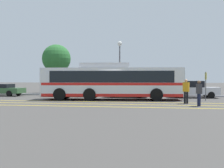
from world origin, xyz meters
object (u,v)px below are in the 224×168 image
object	(u,v)px
transit_bus	(112,81)
pedestrian_1	(186,90)
pedestrian_0	(199,92)
tree_0	(56,59)
parked_car_2	(128,89)
parked_car_0	(2,90)
parked_car_1	(68,89)
parked_car_3	(193,89)
street_lamp	(120,56)
bus_stop_sign	(206,82)

from	to	relation	value
transit_bus	pedestrian_1	bearing A→B (deg)	59.27
pedestrian_0	tree_0	bearing A→B (deg)	-149.29
parked_car_2	tree_0	bearing A→B (deg)	59.13
transit_bus	pedestrian_0	bearing A→B (deg)	49.43
parked_car_0	transit_bus	bearing A→B (deg)	-101.77
parked_car_1	pedestrian_1	distance (m)	12.37
parked_car_3	pedestrian_0	distance (m)	7.84
street_lamp	bus_stop_sign	bearing A→B (deg)	-36.16
parked_car_1	pedestrian_0	xyz separation A→B (m)	(11.35, -7.82, 0.17)
pedestrian_1	parked_car_3	bearing A→B (deg)	103.50
parked_car_3	street_lamp	size ratio (longest dim) A/B	0.78
parked_car_2	parked_car_3	bearing A→B (deg)	-82.61
parked_car_1	tree_0	bearing A→B (deg)	28.30
tree_0	street_lamp	bearing A→B (deg)	-23.18
pedestrian_1	tree_0	distance (m)	18.91
parked_car_3	pedestrian_1	world-z (taller)	pedestrian_1
tree_0	bus_stop_sign	bearing A→B (deg)	-29.80
parked_car_3	tree_0	size ratio (longest dim) A/B	0.74
parked_car_0	tree_0	world-z (taller)	tree_0
parked_car_3	pedestrian_0	bearing A→B (deg)	-9.40
parked_car_0	parked_car_1	xyz separation A→B (m)	(6.98, 0.26, 0.10)
parked_car_3	tree_0	world-z (taller)	tree_0
pedestrian_0	street_lamp	bearing A→B (deg)	-164.16
parked_car_2	bus_stop_sign	bearing A→B (deg)	-109.84
parked_car_3	pedestrian_0	world-z (taller)	pedestrian_0
parked_car_3	pedestrian_1	bearing A→B (deg)	-16.44
parked_car_2	street_lamp	world-z (taller)	street_lamp
transit_bus	tree_0	distance (m)	12.92
parked_car_2	parked_car_3	xyz separation A→B (m)	(6.07, 0.45, 0.03)
parked_car_3	pedestrian_0	size ratio (longest dim) A/B	2.72
parked_car_1	bus_stop_sign	size ratio (longest dim) A/B	1.92
parked_car_2	bus_stop_sign	size ratio (longest dim) A/B	1.74
parked_car_1	parked_car_2	size ratio (longest dim) A/B	1.11
parked_car_1	parked_car_3	xyz separation A→B (m)	(12.13, -0.02, 0.02)
transit_bus	parked_car_2	bearing A→B (deg)	154.96
parked_car_1	tree_0	size ratio (longest dim) A/B	0.73
parked_car_1	parked_car_3	size ratio (longest dim) A/B	1.00
pedestrian_1	bus_stop_sign	size ratio (longest dim) A/B	0.75
parked_car_3	parked_car_0	bearing A→B (deg)	-92.99
pedestrian_0	tree_0	world-z (taller)	tree_0
parked_car_2	pedestrian_0	size ratio (longest dim) A/B	2.45
parked_car_0	parked_car_1	distance (m)	6.99
parked_car_1	tree_0	xyz separation A→B (m)	(-3.45, 5.95, 3.50)
transit_bus	parked_car_3	bearing A→B (deg)	109.83
bus_stop_sign	street_lamp	world-z (taller)	street_lamp
parked_car_2	pedestrian_1	xyz separation A→B (m)	(4.70, -5.62, 0.24)
pedestrian_0	transit_bus	bearing A→B (deg)	-141.20
parked_car_3	bus_stop_sign	distance (m)	3.34
pedestrian_0	tree_0	distance (m)	20.49
pedestrian_1	tree_0	size ratio (longest dim) A/B	0.29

